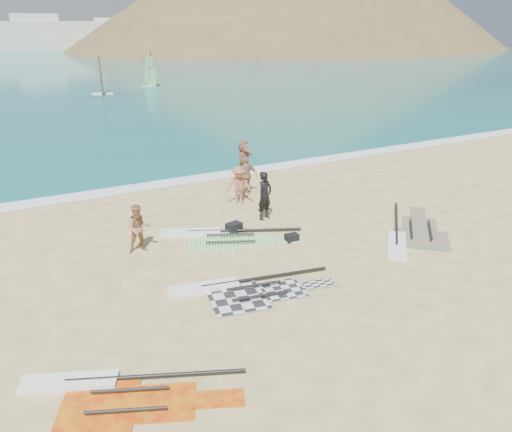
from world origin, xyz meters
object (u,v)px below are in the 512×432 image
gear_bag_near (234,227)px  person_wetsuit (265,196)px  rig_grey (240,290)px  beachgoer_left (139,229)px  rig_green (218,237)px  beachgoer_right (244,159)px  rig_red (111,393)px  rig_orange (409,235)px  beachgoer_back (246,175)px  gear_bag_far (292,238)px  beachgoer_mid (239,185)px

gear_bag_near → person_wetsuit: bearing=20.2°
rig_grey → beachgoer_left: (-1.76, 4.17, 0.82)m
rig_green → beachgoer_left: bearing=-160.2°
beachgoer_right → rig_red: bearing=-176.6°
rig_green → rig_orange: bearing=-2.6°
rig_red → beachgoer_back: beachgoer_back is taller
beachgoer_left → beachgoer_right: beachgoer_right is taller
gear_bag_near → beachgoer_back: size_ratio=0.32×
gear_bag_far → person_wetsuit: (0.27, 2.47, 0.85)m
rig_orange → beachgoer_right: bearing=54.1°
person_wetsuit → beachgoer_mid: bearing=72.8°
gear_bag_near → gear_bag_far: bearing=-51.6°
rig_orange → beachgoer_mid: beachgoer_mid is taller
rig_grey → gear_bag_far: 4.08m
rig_red → gear_bag_near: size_ratio=8.31×
rig_grey → gear_bag_far: gear_bag_far is taller
beachgoer_left → rig_grey: bearing=-61.1°
beachgoer_mid → beachgoer_right: size_ratio=0.89×
rig_orange → beachgoer_mid: (-3.98, 6.31, 0.81)m
beachgoer_left → beachgoer_mid: beachgoer_left is taller
gear_bag_near → gear_bag_far: 2.34m
rig_green → beachgoer_back: bearing=75.8°
rig_green → person_wetsuit: bearing=44.7°
person_wetsuit → beachgoer_mid: person_wetsuit is taller
beachgoer_left → beachgoer_mid: size_ratio=1.01×
rig_red → beachgoer_right: bearing=76.0°
rig_orange → beachgoer_mid: size_ratio=2.85×
rig_grey → rig_orange: rig_orange is taller
beachgoer_left → beachgoer_back: bearing=37.7°
beachgoer_right → rig_grey: bearing=-167.2°
gear_bag_far → beachgoer_mid: beachgoer_mid is taller
rig_green → beachgoer_mid: size_ratio=2.90×
gear_bag_near → beachgoer_left: beachgoer_left is taller
beachgoer_back → rig_grey: bearing=73.0°
rig_grey → beachgoer_right: beachgoer_right is taller
beachgoer_back → rig_orange: bearing=124.3°
rig_red → gear_bag_near: (6.36, 6.80, 0.13)m
person_wetsuit → beachgoer_right: person_wetsuit is taller
person_wetsuit → rig_orange: bearing=-67.8°
beachgoer_left → gear_bag_near: bearing=6.0°
rig_red → beachgoer_mid: 12.45m
gear_bag_far → beachgoer_back: beachgoer_back is taller
gear_bag_far → beachgoer_mid: 4.62m
rig_green → beachgoer_left: size_ratio=2.89×
rig_orange → beachgoer_right: beachgoer_right is taller
gear_bag_near → person_wetsuit: size_ratio=0.28×
beachgoer_mid → beachgoer_back: (0.95, 1.09, 0.03)m
gear_bag_near → beachgoer_left: size_ratio=0.33×
rig_red → gear_bag_near: bearing=70.5°
rig_grey → rig_orange: bearing=15.5°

